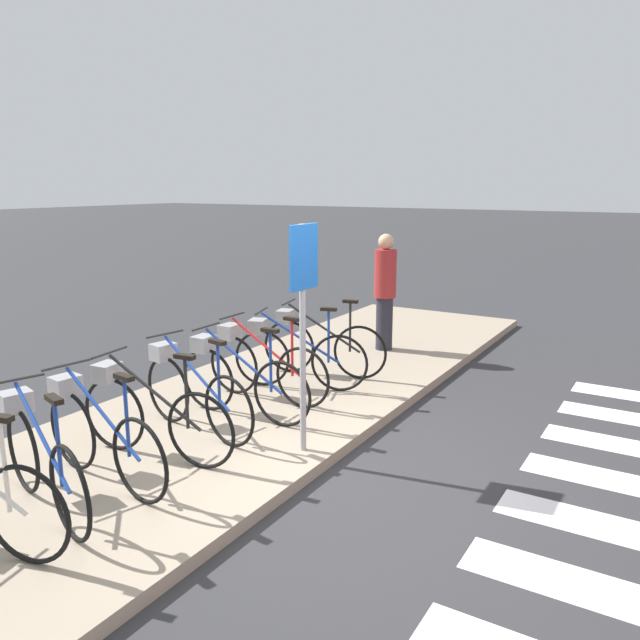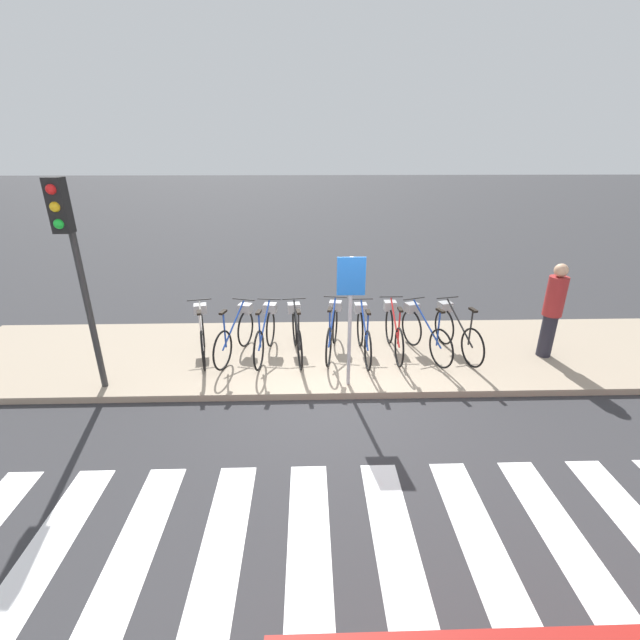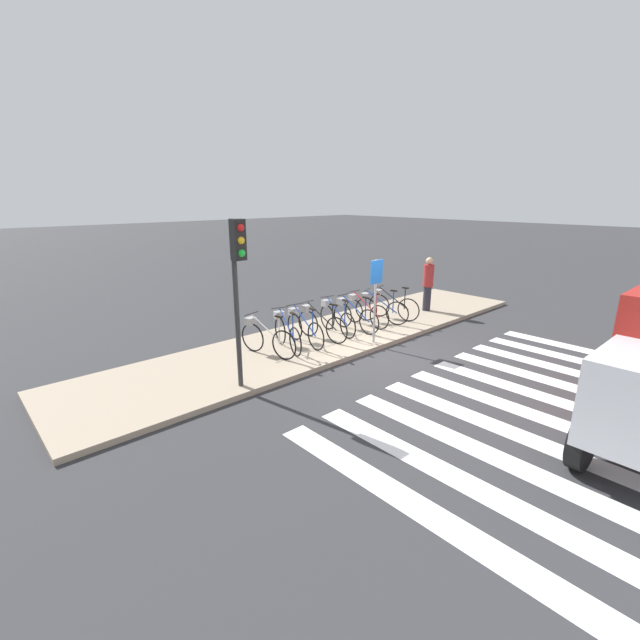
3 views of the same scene
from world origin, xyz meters
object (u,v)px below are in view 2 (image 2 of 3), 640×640
at_px(parked_bicycle_0, 202,333).
at_px(parked_bicycle_8, 456,330).
at_px(parked_bicycle_2, 266,332).
at_px(parked_bicycle_7, 423,331).
at_px(parked_bicycle_4, 333,330).
at_px(parked_bicycle_5, 363,332).
at_px(traffic_light, 70,245).
at_px(parked_bicycle_1, 236,333).
at_px(pedestrian, 553,309).
at_px(parked_bicycle_3, 297,332).
at_px(sign_post, 350,301).
at_px(parked_bicycle_6, 393,329).

relative_size(parked_bicycle_0, parked_bicycle_8, 1.00).
xyz_separation_m(parked_bicycle_2, parked_bicycle_7, (3.01, -0.03, 0.00)).
bearing_deg(parked_bicycle_0, parked_bicycle_7, -0.57).
bearing_deg(parked_bicycle_4, parked_bicycle_8, -2.45).
distance_m(parked_bicycle_5, parked_bicycle_7, 1.15).
relative_size(parked_bicycle_5, parked_bicycle_8, 1.02).
xyz_separation_m(parked_bicycle_0, parked_bicycle_2, (1.20, -0.01, 0.00)).
bearing_deg(traffic_light, parked_bicycle_8, 11.02).
relative_size(parked_bicycle_1, pedestrian, 0.93).
xyz_separation_m(parked_bicycle_2, parked_bicycle_3, (0.58, 0.00, 0.00)).
bearing_deg(parked_bicycle_8, parked_bicycle_0, 179.84).
xyz_separation_m(parked_bicycle_2, sign_post, (1.48, -1.17, 1.04)).
xyz_separation_m(parked_bicycle_1, parked_bicycle_5, (2.41, -0.06, 0.00)).
distance_m(parked_bicycle_2, parked_bicycle_3, 0.58).
bearing_deg(parked_bicycle_5, parked_bicycle_8, 1.44).
bearing_deg(parked_bicycle_5, parked_bicycle_7, 0.84).
relative_size(parked_bicycle_2, parked_bicycle_6, 0.99).
height_order(parked_bicycle_1, traffic_light, traffic_light).
bearing_deg(traffic_light, parked_bicycle_3, 20.99).
height_order(parked_bicycle_7, traffic_light, traffic_light).
distance_m(parked_bicycle_5, parked_bicycle_8, 1.79).
relative_size(parked_bicycle_2, traffic_light, 0.52).
relative_size(parked_bicycle_1, parked_bicycle_2, 0.97).
relative_size(parked_bicycle_2, parked_bicycle_5, 0.99).
height_order(parked_bicycle_3, parked_bicycle_5, same).
relative_size(parked_bicycle_8, sign_post, 0.77).
height_order(parked_bicycle_2, parked_bicycle_3, same).
xyz_separation_m(parked_bicycle_4, pedestrian, (4.05, -0.29, 0.50)).
bearing_deg(parked_bicycle_8, parked_bicycle_2, 179.92).
bearing_deg(parked_bicycle_2, parked_bicycle_7, -0.63).
relative_size(parked_bicycle_8, pedestrian, 0.94).
height_order(parked_bicycle_6, parked_bicycle_8, same).
bearing_deg(traffic_light, parked_bicycle_6, 14.29).
height_order(parked_bicycle_4, sign_post, sign_post).
bearing_deg(parked_bicycle_1, parked_bicycle_5, -1.34).
bearing_deg(parked_bicycle_5, parked_bicycle_3, 177.57).
relative_size(parked_bicycle_1, parked_bicycle_6, 0.97).
xyz_separation_m(pedestrian, sign_post, (-3.85, -0.98, 0.54)).
bearing_deg(parked_bicycle_5, parked_bicycle_0, 178.90).
bearing_deg(parked_bicycle_6, parked_bicycle_4, 178.57).
bearing_deg(parked_bicycle_4, parked_bicycle_3, -172.42).
bearing_deg(traffic_light, parked_bicycle_0, 41.06).
bearing_deg(parked_bicycle_8, parked_bicycle_5, -178.56).
xyz_separation_m(parked_bicycle_0, parked_bicycle_3, (1.79, -0.00, 0.00)).
distance_m(parked_bicycle_6, sign_post, 1.89).
distance_m(parked_bicycle_7, sign_post, 2.17).
distance_m(parked_bicycle_4, parked_bicycle_5, 0.59).
xyz_separation_m(parked_bicycle_0, parked_bicycle_8, (4.84, -0.01, 0.00)).
xyz_separation_m(parked_bicycle_1, pedestrian, (5.89, -0.20, 0.50)).
distance_m(parked_bicycle_2, pedestrian, 5.36).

